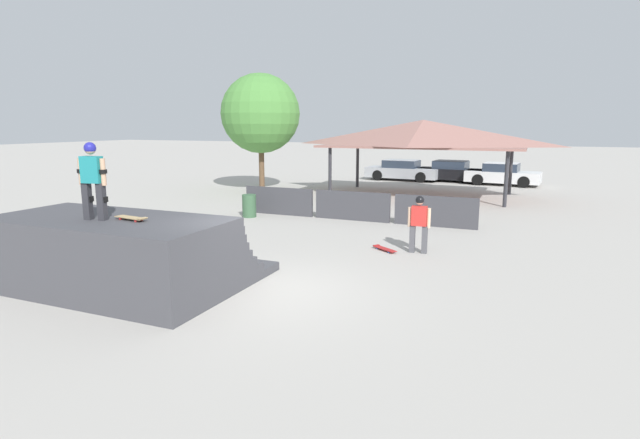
{
  "coord_description": "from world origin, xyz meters",
  "views": [
    {
      "loc": [
        5.03,
        -8.73,
        3.44
      ],
      "look_at": [
        -0.28,
        3.74,
        0.85
      ],
      "focal_mm": 28.0,
      "sensor_mm": 36.0,
      "label": 1
    }
  ],
  "objects_px": {
    "skateboard_on_deck": "(132,218)",
    "trash_bin": "(249,206)",
    "bystander_walking": "(419,220)",
    "parked_car_black": "(452,172)",
    "skateboard_on_ground": "(384,249)",
    "parked_car_white": "(502,175)",
    "skater_on_deck": "(92,176)",
    "parked_car_silver": "(403,171)",
    "tree_beside_pavilion": "(260,114)"
  },
  "relations": [
    {
      "from": "skateboard_on_deck",
      "to": "trash_bin",
      "type": "bearing_deg",
      "value": 114.06
    },
    {
      "from": "bystander_walking",
      "to": "parked_car_black",
      "type": "xyz_separation_m",
      "value": [
        -1.8,
        17.99,
        -0.32
      ]
    },
    {
      "from": "skateboard_on_ground",
      "to": "parked_car_white",
      "type": "distance_m",
      "value": 17.57
    },
    {
      "from": "skater_on_deck",
      "to": "skateboard_on_deck",
      "type": "xyz_separation_m",
      "value": [
        0.72,
        0.22,
        -0.83
      ]
    },
    {
      "from": "parked_car_silver",
      "to": "bystander_walking",
      "type": "bearing_deg",
      "value": -70.99
    },
    {
      "from": "tree_beside_pavilion",
      "to": "trash_bin",
      "type": "bearing_deg",
      "value": -64.04
    },
    {
      "from": "parked_car_black",
      "to": "parked_car_white",
      "type": "xyz_separation_m",
      "value": [
        2.95,
        -0.69,
        -0.0
      ]
    },
    {
      "from": "tree_beside_pavilion",
      "to": "skater_on_deck",
      "type": "bearing_deg",
      "value": -72.1
    },
    {
      "from": "skateboard_on_deck",
      "to": "parked_car_silver",
      "type": "relative_size",
      "value": 0.17
    },
    {
      "from": "skateboard_on_ground",
      "to": "parked_car_white",
      "type": "xyz_separation_m",
      "value": [
        2.07,
        17.44,
        0.54
      ]
    },
    {
      "from": "trash_bin",
      "to": "parked_car_white",
      "type": "height_order",
      "value": "parked_car_white"
    },
    {
      "from": "trash_bin",
      "to": "skateboard_on_deck",
      "type": "bearing_deg",
      "value": -74.07
    },
    {
      "from": "skater_on_deck",
      "to": "parked_car_black",
      "type": "height_order",
      "value": "skater_on_deck"
    },
    {
      "from": "skater_on_deck",
      "to": "tree_beside_pavilion",
      "type": "relative_size",
      "value": 0.26
    },
    {
      "from": "bystander_walking",
      "to": "parked_car_black",
      "type": "bearing_deg",
      "value": -87.64
    },
    {
      "from": "skater_on_deck",
      "to": "tree_beside_pavilion",
      "type": "distance_m",
      "value": 16.37
    },
    {
      "from": "parked_car_silver",
      "to": "parked_car_white",
      "type": "xyz_separation_m",
      "value": [
        5.9,
        -0.22,
        -0.0
      ]
    },
    {
      "from": "skater_on_deck",
      "to": "bystander_walking",
      "type": "height_order",
      "value": "skater_on_deck"
    },
    {
      "from": "parked_car_white",
      "to": "trash_bin",
      "type": "bearing_deg",
      "value": -114.15
    },
    {
      "from": "parked_car_silver",
      "to": "parked_car_black",
      "type": "height_order",
      "value": "same"
    },
    {
      "from": "skateboard_on_ground",
      "to": "parked_car_silver",
      "type": "bearing_deg",
      "value": -42.6
    },
    {
      "from": "skateboard_on_ground",
      "to": "tree_beside_pavilion",
      "type": "xyz_separation_m",
      "value": [
        -9.41,
        9.78,
        3.92
      ]
    },
    {
      "from": "parked_car_black",
      "to": "skateboard_on_ground",
      "type": "bearing_deg",
      "value": -82.07
    },
    {
      "from": "parked_car_white",
      "to": "tree_beside_pavilion",
      "type": "bearing_deg",
      "value": -140.99
    },
    {
      "from": "skateboard_on_ground",
      "to": "parked_car_black",
      "type": "height_order",
      "value": "parked_car_black"
    },
    {
      "from": "bystander_walking",
      "to": "parked_car_silver",
      "type": "bearing_deg",
      "value": -78.18
    },
    {
      "from": "bystander_walking",
      "to": "trash_bin",
      "type": "xyz_separation_m",
      "value": [
        -7.01,
        2.84,
        -0.5
      ]
    },
    {
      "from": "bystander_walking",
      "to": "skateboard_on_ground",
      "type": "distance_m",
      "value": 1.27
    },
    {
      "from": "parked_car_black",
      "to": "parked_car_white",
      "type": "relative_size",
      "value": 1.04
    },
    {
      "from": "trash_bin",
      "to": "skater_on_deck",
      "type": "bearing_deg",
      "value": -78.97
    },
    {
      "from": "skater_on_deck",
      "to": "trash_bin",
      "type": "bearing_deg",
      "value": 90.91
    },
    {
      "from": "trash_bin",
      "to": "tree_beside_pavilion",
      "type": "bearing_deg",
      "value": 115.96
    },
    {
      "from": "skater_on_deck",
      "to": "trash_bin",
      "type": "distance_m",
      "value": 9.1
    },
    {
      "from": "skateboard_on_ground",
      "to": "skater_on_deck",
      "type": "bearing_deg",
      "value": 87.66
    },
    {
      "from": "skateboard_on_ground",
      "to": "parked_car_silver",
      "type": "xyz_separation_m",
      "value": [
        -3.83,
        17.66,
        0.55
      ]
    },
    {
      "from": "skateboard_on_ground",
      "to": "tree_beside_pavilion",
      "type": "distance_m",
      "value": 14.12
    },
    {
      "from": "skateboard_on_ground",
      "to": "parked_car_white",
      "type": "bearing_deg",
      "value": -61.61
    },
    {
      "from": "skateboard_on_ground",
      "to": "skateboard_on_deck",
      "type": "bearing_deg",
      "value": 91.47
    },
    {
      "from": "tree_beside_pavilion",
      "to": "parked_car_black",
      "type": "xyz_separation_m",
      "value": [
        8.53,
        8.35,
        -3.38
      ]
    },
    {
      "from": "skateboard_on_deck",
      "to": "trash_bin",
      "type": "xyz_separation_m",
      "value": [
        -2.42,
        8.48,
        -1.18
      ]
    },
    {
      "from": "trash_bin",
      "to": "parked_car_black",
      "type": "height_order",
      "value": "parked_car_black"
    },
    {
      "from": "tree_beside_pavilion",
      "to": "skateboard_on_ground",
      "type": "bearing_deg",
      "value": -46.09
    },
    {
      "from": "skateboard_on_ground",
      "to": "trash_bin",
      "type": "xyz_separation_m",
      "value": [
        -6.1,
        2.97,
        0.37
      ]
    },
    {
      "from": "skateboard_on_deck",
      "to": "parked_car_silver",
      "type": "distance_m",
      "value": 23.19
    },
    {
      "from": "trash_bin",
      "to": "parked_car_black",
      "type": "xyz_separation_m",
      "value": [
        5.21,
        15.15,
        0.18
      ]
    },
    {
      "from": "skater_on_deck",
      "to": "parked_car_black",
      "type": "relative_size",
      "value": 0.35
    },
    {
      "from": "tree_beside_pavilion",
      "to": "parked_car_silver",
      "type": "xyz_separation_m",
      "value": [
        5.58,
        7.88,
        -3.38
      ]
    },
    {
      "from": "skateboard_on_deck",
      "to": "parked_car_black",
      "type": "bearing_deg",
      "value": 91.39
    },
    {
      "from": "skater_on_deck",
      "to": "bystander_walking",
      "type": "xyz_separation_m",
      "value": [
        5.32,
        5.87,
        -1.52
      ]
    },
    {
      "from": "skater_on_deck",
      "to": "parked_car_silver",
      "type": "distance_m",
      "value": 23.47
    }
  ]
}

